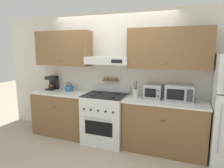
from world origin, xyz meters
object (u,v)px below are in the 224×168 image
object	(u,v)px
coffee_maker	(53,83)
utensil_crock	(136,93)
tea_kettle	(69,88)
stove_range	(105,118)
microwave	(179,92)
toaster_oven	(153,91)

from	to	relation	value
coffee_maker	utensil_crock	distance (m)	1.92
tea_kettle	stove_range	bearing A→B (deg)	-9.83
microwave	coffee_maker	bearing A→B (deg)	179.73
microwave	utensil_crock	xyz separation A→B (m)	(-0.78, -0.02, -0.06)
coffee_maker	utensil_crock	world-z (taller)	same
coffee_maker	microwave	xyz separation A→B (m)	(2.70, -0.01, -0.01)
toaster_oven	utensil_crock	bearing A→B (deg)	179.69
stove_range	toaster_oven	distance (m)	1.07
stove_range	toaster_oven	xyz separation A→B (m)	(0.88, 0.16, 0.57)
coffee_maker	microwave	size ratio (longest dim) A/B	0.65
tea_kettle	utensil_crock	bearing A→B (deg)	0.00
stove_range	utensil_crock	world-z (taller)	utensil_crock
tea_kettle	toaster_oven	world-z (taller)	toaster_oven
tea_kettle	utensil_crock	world-z (taller)	utensil_crock
stove_range	microwave	size ratio (longest dim) A/B	2.31
stove_range	utensil_crock	xyz separation A→B (m)	(0.56, 0.16, 0.53)
tea_kettle	coffee_maker	bearing A→B (deg)	176.11
utensil_crock	stove_range	bearing A→B (deg)	-164.25
tea_kettle	microwave	world-z (taller)	microwave
coffee_maker	microwave	bearing A→B (deg)	-0.27
coffee_maker	toaster_oven	world-z (taller)	coffee_maker
microwave	toaster_oven	bearing A→B (deg)	-177.56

